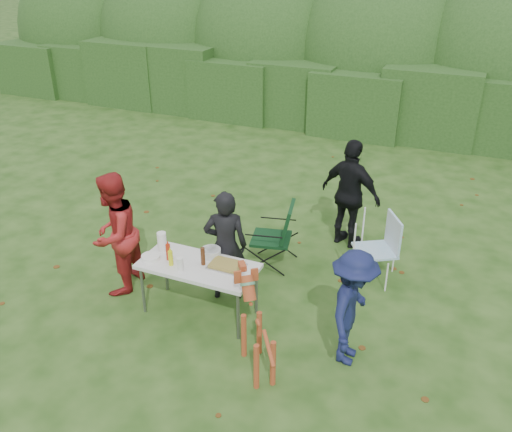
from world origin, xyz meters
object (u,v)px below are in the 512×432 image
at_px(folding_table, 198,268).
at_px(person_red_jacket, 114,234).
at_px(beer_bottle, 203,256).
at_px(paper_towel_roll, 162,242).
at_px(dog, 258,334).
at_px(camping_chair, 271,235).
at_px(person_black_puffy, 351,194).
at_px(mustard_bottle, 171,258).
at_px(lawn_chair, 375,248).
at_px(child, 352,308).
at_px(ketchup_bottle, 168,252).
at_px(person_cook, 226,246).

distance_m(folding_table, person_red_jacket, 1.31).
height_order(folding_table, beer_bottle, beer_bottle).
bearing_deg(paper_towel_roll, beer_bottle, -8.54).
bearing_deg(dog, camping_chair, -20.99).
bearing_deg(person_red_jacket, person_black_puffy, 127.85).
bearing_deg(mustard_bottle, lawn_chair, 40.14).
xyz_separation_m(child, lawn_chair, (-0.11, 1.81, -0.23)).
bearing_deg(person_black_puffy, beer_bottle, 82.51).
xyz_separation_m(person_black_puffy, dog, (-0.19, -3.20, -0.37)).
height_order(camping_chair, mustard_bottle, camping_chair).
distance_m(mustard_bottle, beer_bottle, 0.40).
xyz_separation_m(ketchup_bottle, beer_bottle, (0.46, 0.07, 0.01)).
distance_m(camping_chair, beer_bottle, 1.50).
bearing_deg(person_red_jacket, ketchup_bottle, 78.29).
relative_size(mustard_bottle, paper_towel_roll, 0.77).
xyz_separation_m(lawn_chair, ketchup_bottle, (-2.30, -1.76, 0.36)).
distance_m(dog, lawn_chair, 2.52).
height_order(mustard_bottle, paper_towel_roll, paper_towel_roll).
relative_size(folding_table, dog, 1.41).
bearing_deg(child, person_cook, 72.70).
bearing_deg(mustard_bottle, person_cook, 53.16).
height_order(person_black_puffy, beer_bottle, person_black_puffy).
bearing_deg(person_red_jacket, lawn_chair, 111.80).
bearing_deg(person_black_puffy, person_red_jacket, 62.50).
distance_m(person_cook, dog, 1.52).
distance_m(person_cook, beer_bottle, 0.46).
distance_m(person_cook, person_black_puffy, 2.35).
relative_size(lawn_chair, beer_bottle, 4.10).
height_order(person_black_puffy, mustard_bottle, person_black_puffy).
relative_size(folding_table, person_cook, 0.95).
relative_size(person_cook, paper_towel_roll, 6.07).
xyz_separation_m(person_black_puffy, mustard_bottle, (-1.61, -2.66, -0.04)).
bearing_deg(person_red_jacket, paper_towel_roll, 90.33).
xyz_separation_m(folding_table, beer_bottle, (0.06, 0.03, 0.17)).
bearing_deg(child, mustard_bottle, 90.95).
xyz_separation_m(person_cook, person_red_jacket, (-1.46, -0.42, 0.08)).
bearing_deg(person_black_puffy, person_cook, 79.76).
distance_m(person_black_puffy, ketchup_bottle, 3.08).
bearing_deg(dog, person_red_jacket, 33.99).
bearing_deg(person_red_jacket, beer_bottle, 83.28).
xyz_separation_m(person_black_puffy, camping_chair, (-0.89, -1.08, -0.36)).
bearing_deg(beer_bottle, paper_towel_roll, 171.46).
xyz_separation_m(child, paper_towel_roll, (-2.61, 0.22, 0.15)).
distance_m(camping_chair, lawn_chair, 1.50).
bearing_deg(paper_towel_roll, person_cook, 24.77).
height_order(folding_table, dog, dog).
height_order(child, mustard_bottle, child).
bearing_deg(beer_bottle, folding_table, -154.28).
xyz_separation_m(child, beer_bottle, (-1.95, 0.12, 0.14)).
height_order(person_black_puffy, lawn_chair, person_black_puffy).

